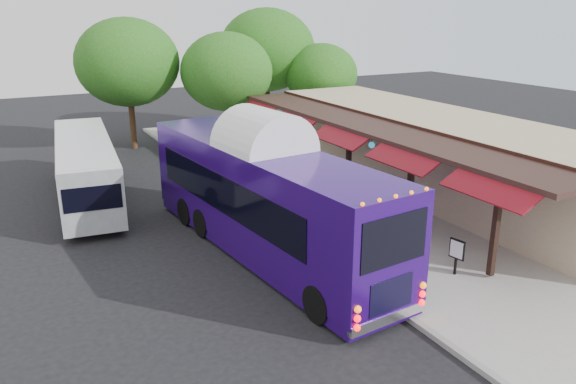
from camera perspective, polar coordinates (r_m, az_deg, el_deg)
ground at (r=19.43m, az=3.27°, el=-6.68°), size 90.00×90.00×0.00m
sidewalk at (r=25.10m, az=8.33°, el=-0.82°), size 10.00×40.00×0.15m
curb at (r=22.66m, az=-1.86°, el=-2.74°), size 0.20×40.00×0.16m
station_shelter at (r=26.69m, az=14.41°, el=3.90°), size 8.15×20.00×3.60m
coach_bus at (r=19.06m, az=-2.38°, el=-0.19°), size 3.85×12.75×4.02m
city_bus at (r=26.16m, az=-19.86°, el=2.41°), size 3.37×10.55×2.79m
ped_a at (r=23.67m, az=1.09°, el=0.89°), size 0.81×0.63×1.96m
ped_b at (r=24.63m, az=3.49°, el=1.22°), size 0.89×0.73×1.69m
ped_c at (r=24.51m, az=-2.17°, el=1.00°), size 0.96×0.50×1.56m
ped_d at (r=23.60m, az=2.97°, el=0.37°), size 1.05×0.62×1.61m
sign_board at (r=18.35m, az=16.77°, el=-5.76°), size 0.15×0.54×1.19m
tree_left at (r=33.90m, az=-6.26°, el=12.04°), size 5.41×5.41×6.93m
tree_mid at (r=38.88m, az=-2.16°, el=14.22°), size 6.45×6.45×8.26m
tree_right at (r=37.39m, az=3.38°, el=11.79°), size 4.74×4.74×6.07m
tree_far at (r=34.94m, az=-16.00°, el=12.54°), size 6.04×6.04×7.73m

